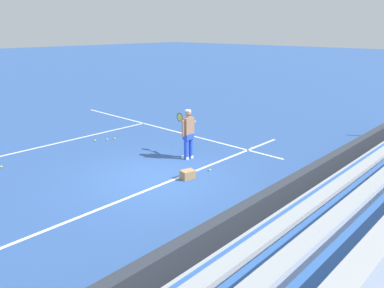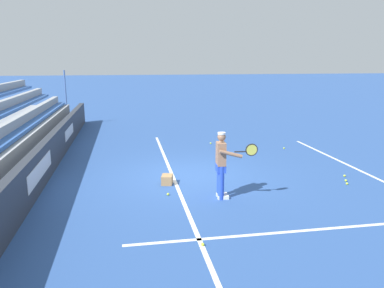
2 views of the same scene
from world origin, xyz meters
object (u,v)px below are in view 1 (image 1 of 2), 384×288
at_px(ball_box_cardboard, 188,174).
at_px(tennis_ball_midcourt, 95,140).
at_px(tennis_player, 188,133).
at_px(tennis_ball_near_player, 252,148).
at_px(tennis_ball_toward_net, 210,170).
at_px(tennis_ball_on_baseline, 107,139).
at_px(tennis_ball_stray_back, 1,167).
at_px(tennis_ball_far_right, 115,139).

height_order(ball_box_cardboard, tennis_ball_midcourt, ball_box_cardboard).
height_order(tennis_player, tennis_ball_midcourt, tennis_player).
distance_m(tennis_ball_near_player, tennis_ball_toward_net, 2.86).
bearing_deg(tennis_ball_on_baseline, tennis_player, -80.79).
bearing_deg(tennis_ball_on_baseline, tennis_ball_midcourt, 152.34).
xyz_separation_m(tennis_ball_midcourt, tennis_ball_toward_net, (0.65, -5.47, 0.00)).
xyz_separation_m(tennis_ball_stray_back, tennis_ball_far_right, (4.43, -0.03, 0.00)).
relative_size(tennis_ball_stray_back, tennis_ball_toward_net, 1.00).
bearing_deg(tennis_ball_midcourt, tennis_ball_near_player, -55.76).
xyz_separation_m(tennis_ball_on_baseline, tennis_ball_midcourt, (-0.42, 0.22, 0.00)).
relative_size(tennis_player, tennis_ball_toward_net, 25.98).
bearing_deg(tennis_ball_stray_back, tennis_ball_midcourt, 4.87).
distance_m(tennis_ball_midcourt, tennis_ball_toward_net, 5.51).
bearing_deg(tennis_ball_near_player, tennis_ball_toward_net, -173.10).
height_order(tennis_ball_near_player, tennis_ball_far_right, same).
height_order(ball_box_cardboard, tennis_ball_near_player, ball_box_cardboard).
distance_m(tennis_ball_stray_back, tennis_ball_far_right, 4.43).
bearing_deg(tennis_player, tennis_ball_toward_net, -106.93).
bearing_deg(tennis_ball_near_player, ball_box_cardboard, -176.02).
bearing_deg(tennis_ball_midcourt, tennis_ball_toward_net, -83.23).
bearing_deg(tennis_ball_stray_back, tennis_ball_on_baseline, 1.35).
xyz_separation_m(tennis_player, tennis_ball_on_baseline, (-0.63, 3.91, -0.86)).
relative_size(tennis_ball_near_player, tennis_ball_on_baseline, 1.00).
bearing_deg(tennis_ball_stray_back, tennis_ball_near_player, -33.59).
distance_m(ball_box_cardboard, tennis_ball_near_player, 3.78).
relative_size(tennis_ball_on_baseline, tennis_ball_stray_back, 1.00).
relative_size(tennis_player, tennis_ball_on_baseline, 25.98).
relative_size(tennis_player, tennis_ball_far_right, 25.98).
height_order(tennis_player, ball_box_cardboard, tennis_player).
height_order(tennis_ball_on_baseline, tennis_ball_stray_back, same).
distance_m(tennis_player, tennis_ball_far_right, 3.90).
bearing_deg(tennis_ball_on_baseline, ball_box_cardboard, -97.76).
distance_m(tennis_ball_on_baseline, tennis_ball_toward_net, 5.25).
xyz_separation_m(ball_box_cardboard, tennis_ball_on_baseline, (0.70, 5.17, -0.10)).
height_order(tennis_player, tennis_ball_near_player, tennis_player).
bearing_deg(tennis_player, tennis_ball_near_player, -22.18).
bearing_deg(ball_box_cardboard, tennis_player, 43.15).
relative_size(ball_box_cardboard, tennis_ball_toward_net, 6.06).
distance_m(tennis_player, tennis_ball_on_baseline, 4.06).
height_order(tennis_ball_near_player, tennis_ball_stray_back, same).
xyz_separation_m(tennis_ball_midcourt, tennis_ball_far_right, (0.69, -0.35, 0.00)).
bearing_deg(tennis_ball_on_baseline, tennis_ball_stray_back, -178.65).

